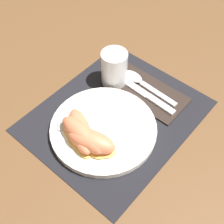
{
  "coord_description": "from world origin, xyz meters",
  "views": [
    {
      "loc": [
        -0.36,
        -0.3,
        0.62
      ],
      "look_at": [
        -0.01,
        0.0,
        0.02
      ],
      "focal_mm": 50.0,
      "sensor_mm": 36.0,
      "label": 1
    }
  ],
  "objects": [
    {
      "name": "placemat",
      "position": [
        0.0,
        0.0,
        0.0
      ],
      "size": [
        0.41,
        0.34,
        0.0
      ],
      "color": "black",
      "rests_on": "ground_plane"
    },
    {
      "name": "citrus_wedge_2",
      "position": [
        -0.11,
        -0.03,
        0.04
      ],
      "size": [
        0.09,
        0.13,
        0.05
      ],
      "color": "#F7C656",
      "rests_on": "plate"
    },
    {
      "name": "fork",
      "position": [
        -0.06,
        0.02,
        0.02
      ],
      "size": [
        0.16,
        0.14,
        0.0
      ],
      "color": "silver",
      "rests_on": "plate"
    },
    {
      "name": "napkin",
      "position": [
        0.11,
        -0.01,
        0.01
      ],
      "size": [
        0.11,
        0.22,
        0.0
      ],
      "color": "#2D231E",
      "rests_on": "placemat"
    },
    {
      "name": "spoon",
      "position": [
        0.13,
        0.02,
        0.01
      ],
      "size": [
        0.04,
        0.18,
        0.01
      ],
      "color": "silver",
      "rests_on": "napkin"
    },
    {
      "name": "citrus_wedge_1",
      "position": [
        -0.11,
        -0.0,
        0.04
      ],
      "size": [
        0.06,
        0.14,
        0.05
      ],
      "color": "#F7C656",
      "rests_on": "plate"
    },
    {
      "name": "knife",
      "position": [
        0.1,
        -0.01,
        0.01
      ],
      "size": [
        0.03,
        0.21,
        0.01
      ],
      "color": "silver",
      "rests_on": "napkin"
    },
    {
      "name": "citrus_wedge_0",
      "position": [
        -0.11,
        0.01,
        0.04
      ],
      "size": [
        0.11,
        0.14,
        0.04
      ],
      "color": "#F7C656",
      "rests_on": "plate"
    },
    {
      "name": "juice_glass",
      "position": [
        0.09,
        0.08,
        0.05
      ],
      "size": [
        0.07,
        0.07,
        0.1
      ],
      "color": "silver",
      "rests_on": "placemat"
    },
    {
      "name": "ground_plane",
      "position": [
        0.0,
        0.0,
        0.0
      ],
      "size": [
        3.0,
        3.0,
        0.0
      ],
      "primitive_type": "plane",
      "color": "brown"
    },
    {
      "name": "plate",
      "position": [
        -0.05,
        -0.01,
        0.01
      ],
      "size": [
        0.25,
        0.25,
        0.02
      ],
      "color": "white",
      "rests_on": "placemat"
    }
  ]
}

